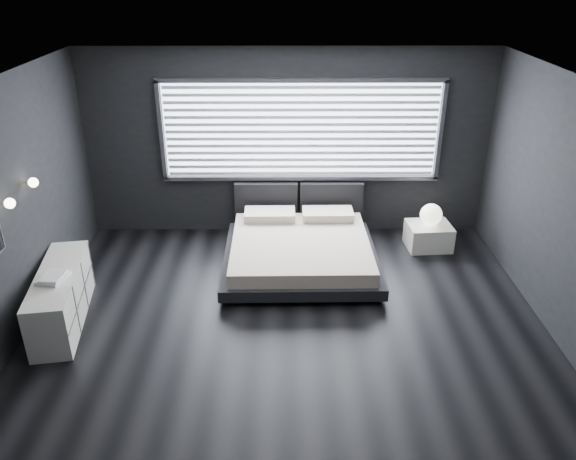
{
  "coord_description": "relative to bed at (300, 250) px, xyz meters",
  "views": [
    {
      "loc": [
        -0.03,
        -5.29,
        3.87
      ],
      "look_at": [
        0.0,
        0.85,
        0.9
      ],
      "focal_mm": 35.0,
      "sensor_mm": 36.0,
      "label": 1
    }
  ],
  "objects": [
    {
      "name": "room",
      "position": [
        -0.17,
        -1.54,
        1.15
      ],
      "size": [
        6.04,
        6.0,
        2.8
      ],
      "color": "black",
      "rests_on": "ground"
    },
    {
      "name": "window",
      "position": [
        0.03,
        1.15,
        1.36
      ],
      "size": [
        4.14,
        0.09,
        1.52
      ],
      "color": "white",
      "rests_on": "ground"
    },
    {
      "name": "headboard",
      "position": [
        0.0,
        1.1,
        0.32
      ],
      "size": [
        1.96,
        0.16,
        0.52
      ],
      "color": "black",
      "rests_on": "ground"
    },
    {
      "name": "sconce_near",
      "position": [
        -3.06,
        -1.49,
        1.35
      ],
      "size": [
        0.18,
        0.11,
        0.11
      ],
      "color": "silver",
      "rests_on": "ground"
    },
    {
      "name": "sconce_far",
      "position": [
        -3.06,
        -0.89,
        1.35
      ],
      "size": [
        0.18,
        0.11,
        0.11
      ],
      "color": "silver",
      "rests_on": "ground"
    },
    {
      "name": "bed",
      "position": [
        0.0,
        0.0,
        0.0
      ],
      "size": [
        2.11,
        2.02,
        0.54
      ],
      "color": "black",
      "rests_on": "ground"
    },
    {
      "name": "nightstand",
      "position": [
        1.91,
        0.58,
        -0.07
      ],
      "size": [
        0.66,
        0.56,
        0.36
      ],
      "primitive_type": "cube",
      "rotation": [
        0.0,
        0.0,
        0.07
      ],
      "color": "silver",
      "rests_on": "ground"
    },
    {
      "name": "orb_lamp",
      "position": [
        1.92,
        0.59,
        0.27
      ],
      "size": [
        0.32,
        0.32,
        0.32
      ],
      "primitive_type": "sphere",
      "color": "white",
      "rests_on": "nightstand"
    },
    {
      "name": "dresser",
      "position": [
        -2.82,
        -1.28,
        0.07
      ],
      "size": [
        0.69,
        1.66,
        0.64
      ],
      "color": "silver",
      "rests_on": "ground"
    },
    {
      "name": "book_stack",
      "position": [
        -2.8,
        -1.43,
        0.42
      ],
      "size": [
        0.31,
        0.38,
        0.07
      ],
      "color": "silver",
      "rests_on": "dresser"
    }
  ]
}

